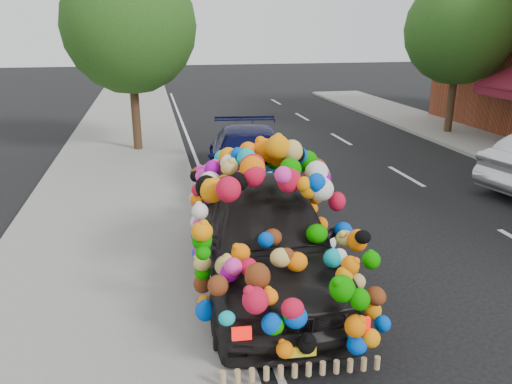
# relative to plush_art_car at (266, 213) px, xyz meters

# --- Properties ---
(ground) EXTENTS (100.00, 100.00, 0.00)m
(ground) POSITION_rel_plush_art_car_xyz_m (1.65, 0.18, -1.22)
(ground) COLOR black
(ground) RESTS_ON ground
(sidewalk) EXTENTS (4.00, 60.00, 0.12)m
(sidewalk) POSITION_rel_plush_art_car_xyz_m (-2.65, 0.18, -1.16)
(sidewalk) COLOR gray
(sidewalk) RESTS_ON ground
(kerb) EXTENTS (0.15, 60.00, 0.13)m
(kerb) POSITION_rel_plush_art_car_xyz_m (-0.70, 0.18, -1.15)
(kerb) COLOR gray
(kerb) RESTS_ON ground
(tree_near_sidewalk) EXTENTS (4.20, 4.20, 6.13)m
(tree_near_sidewalk) POSITION_rel_plush_art_car_xyz_m (-2.15, 9.68, 2.81)
(tree_near_sidewalk) COLOR #332114
(tree_near_sidewalk) RESTS_ON ground
(tree_far_b) EXTENTS (4.00, 4.00, 5.90)m
(tree_far_b) POSITION_rel_plush_art_car_xyz_m (9.65, 10.18, 2.68)
(tree_far_b) COLOR #332114
(tree_far_b) RESTS_ON ground
(plush_art_car) EXTENTS (2.69, 5.33, 2.35)m
(plush_art_car) POSITION_rel_plush_art_car_xyz_m (0.00, 0.00, 0.00)
(plush_art_car) COLOR black
(plush_art_car) RESTS_ON ground
(navy_sedan) EXTENTS (2.78, 5.46, 1.52)m
(navy_sedan) POSITION_rel_plush_art_car_xyz_m (0.73, 4.93, -0.46)
(navy_sedan) COLOR #050833
(navy_sedan) RESTS_ON ground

